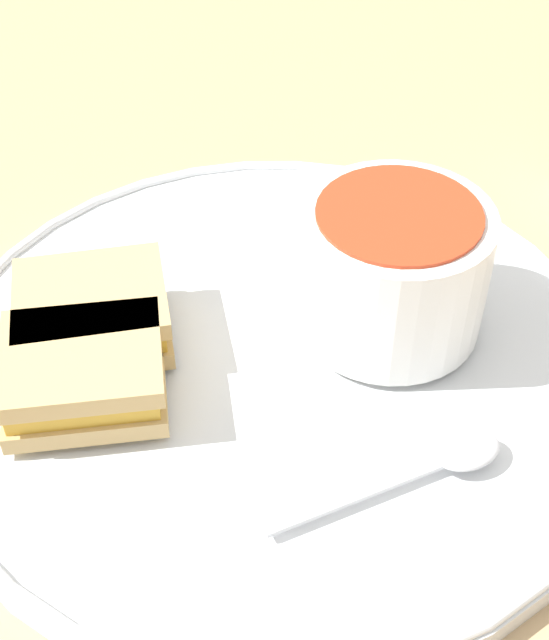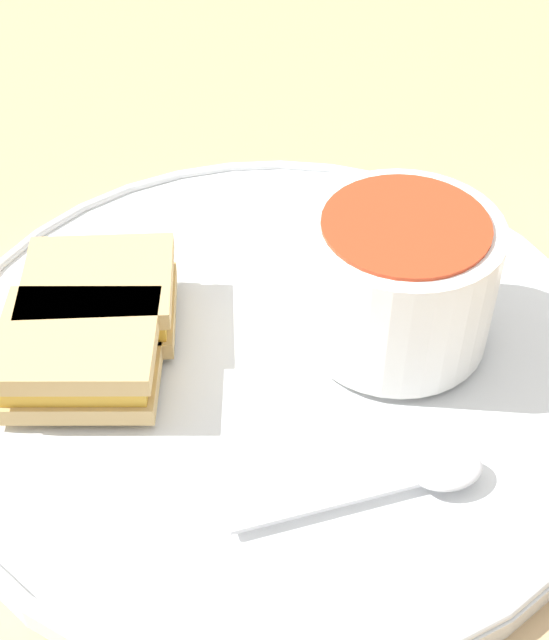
{
  "view_description": "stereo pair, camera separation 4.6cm",
  "coord_description": "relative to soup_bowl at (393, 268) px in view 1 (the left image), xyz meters",
  "views": [
    {
      "loc": [
        0.22,
        0.26,
        0.35
      ],
      "look_at": [
        0.0,
        0.0,
        0.04
      ],
      "focal_mm": 50.0,
      "sensor_mm": 36.0,
      "label": 1
    },
    {
      "loc": [
        0.18,
        0.28,
        0.35
      ],
      "look_at": [
        0.0,
        0.0,
        0.04
      ],
      "focal_mm": 50.0,
      "sensor_mm": 36.0,
      "label": 2
    }
  ],
  "objects": [
    {
      "name": "ground_plane",
      "position": [
        0.06,
        -0.02,
        -0.05
      ],
      "size": [
        2.4,
        2.4,
        0.0
      ],
      "primitive_type": "plane",
      "color": "tan"
    },
    {
      "name": "plate",
      "position": [
        0.06,
        -0.02,
        -0.05
      ],
      "size": [
        0.37,
        0.37,
        0.02
      ],
      "color": "white",
      "rests_on": "ground_plane"
    },
    {
      "name": "soup_bowl",
      "position": [
        0.0,
        0.0,
        0.0
      ],
      "size": [
        0.1,
        0.1,
        0.07
      ],
      "color": "white",
      "rests_on": "plate"
    },
    {
      "name": "spoon",
      "position": [
        0.05,
        0.09,
        -0.03
      ],
      "size": [
        0.12,
        0.05,
        0.01
      ],
      "rotation": [
        0.0,
        0.0,
        9.15
      ],
      "color": "silver",
      "rests_on": "plate"
    },
    {
      "name": "sandwich_half_near",
      "position": [
        0.13,
        -0.09,
        -0.02
      ],
      "size": [
        0.1,
        0.1,
        0.03
      ],
      "rotation": [
        0.0,
        0.0,
        5.77
      ],
      "color": "tan",
      "rests_on": "plate"
    },
    {
      "name": "sandwich_half_far",
      "position": [
        0.16,
        -0.06,
        -0.02
      ],
      "size": [
        0.1,
        0.1,
        0.03
      ],
      "rotation": [
        0.0,
        0.0,
        5.72
      ],
      "color": "tan",
      "rests_on": "plate"
    }
  ]
}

